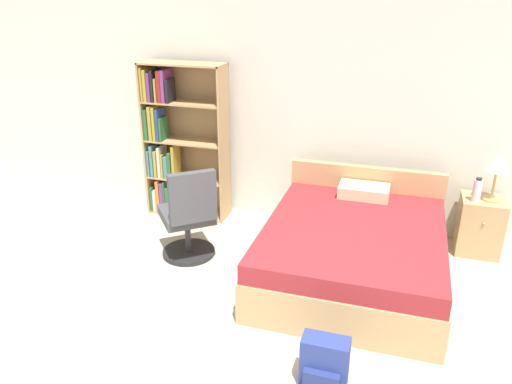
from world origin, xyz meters
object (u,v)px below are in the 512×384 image
object	(u,v)px
bookshelf	(175,143)
backpack_blue	(324,365)
table_lamp	(498,164)
water_bottle	(477,190)
bed	(353,249)
nightstand	(480,226)
office_chair	(189,218)

from	to	relation	value
bookshelf	backpack_blue	world-z (taller)	bookshelf
table_lamp	backpack_blue	size ratio (longest dim) A/B	1.28
table_lamp	water_bottle	distance (m)	0.31
bed	nightstand	distance (m)	1.43
bed	backpack_blue	distance (m)	1.47
nightstand	backpack_blue	xyz separation A→B (m)	(-1.16, -2.31, -0.11)
office_chair	nightstand	world-z (taller)	office_chair
nightstand	bookshelf	bearing A→B (deg)	-179.85
bookshelf	water_bottle	distance (m)	3.24
table_lamp	nightstand	bearing A→B (deg)	158.23
table_lamp	water_bottle	bearing A→B (deg)	-153.04
water_bottle	backpack_blue	world-z (taller)	water_bottle
bed	table_lamp	xyz separation A→B (m)	(1.21, 0.82, 0.68)
bookshelf	backpack_blue	xyz separation A→B (m)	(2.18, -2.31, -0.68)
office_chair	backpack_blue	xyz separation A→B (m)	(1.57, -1.31, -0.26)
office_chair	nightstand	distance (m)	2.91
office_chair	bookshelf	bearing A→B (deg)	121.44
bookshelf	bed	size ratio (longest dim) A/B	0.92
office_chair	backpack_blue	distance (m)	2.07
bed	backpack_blue	size ratio (longest dim) A/B	5.09
office_chair	backpack_blue	bearing A→B (deg)	-39.89
bed	water_bottle	world-z (taller)	water_bottle
water_bottle	backpack_blue	xyz separation A→B (m)	(-1.06, -2.22, -0.52)
bookshelf	bed	xyz separation A→B (m)	(2.18, -0.84, -0.58)
bookshelf	bed	world-z (taller)	bookshelf
bed	table_lamp	distance (m)	1.61
office_chair	water_bottle	distance (m)	2.80
nightstand	backpack_blue	bearing A→B (deg)	-116.58
bookshelf	table_lamp	xyz separation A→B (m)	(3.39, -0.01, 0.10)
nightstand	water_bottle	size ratio (longest dim) A/B	2.38
nightstand	table_lamp	xyz separation A→B (m)	(0.05, -0.02, 0.67)
bed	table_lamp	size ratio (longest dim) A/B	3.97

